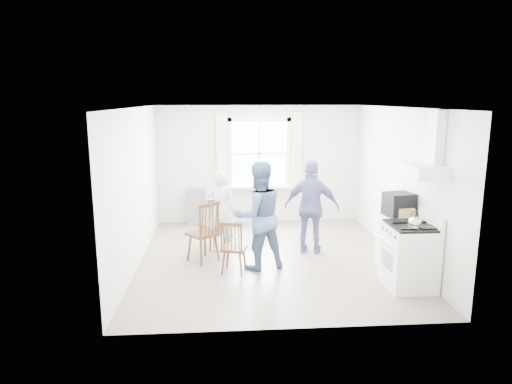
# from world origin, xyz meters

# --- Properties ---
(room_shell) EXTENTS (4.62, 5.12, 2.64)m
(room_shell) POSITION_xyz_m (0.00, 0.00, 1.30)
(room_shell) COLOR gray
(room_shell) RESTS_ON ground
(window_assembly) EXTENTS (1.88, 0.24, 1.70)m
(window_assembly) POSITION_xyz_m (0.00, 2.45, 1.46)
(window_assembly) COLOR white
(window_assembly) RESTS_ON room_shell
(range_hood) EXTENTS (0.45, 0.76, 0.94)m
(range_hood) POSITION_xyz_m (2.07, -1.35, 1.90)
(range_hood) COLOR white
(range_hood) RESTS_ON room_shell
(shelf_unit) EXTENTS (0.40, 0.30, 0.80)m
(shelf_unit) POSITION_xyz_m (-1.40, 2.33, 0.40)
(shelf_unit) COLOR gray
(shelf_unit) RESTS_ON ground
(gas_stove) EXTENTS (0.68, 0.76, 1.12)m
(gas_stove) POSITION_xyz_m (1.91, -1.35, 0.48)
(gas_stove) COLOR white
(gas_stove) RESTS_ON ground
(kettle) EXTENTS (0.17, 0.17, 0.25)m
(kettle) POSITION_xyz_m (1.87, -1.54, 1.04)
(kettle) COLOR silver
(kettle) RESTS_ON gas_stove
(low_cabinet) EXTENTS (0.50, 0.55, 0.90)m
(low_cabinet) POSITION_xyz_m (1.98, -0.65, 0.45)
(low_cabinet) COLOR white
(low_cabinet) RESTS_ON ground
(stereo_stack) EXTENTS (0.48, 0.45, 0.37)m
(stereo_stack) POSITION_xyz_m (1.98, -0.65, 1.09)
(stereo_stack) COLOR black
(stereo_stack) RESTS_ON low_cabinet
(cardboard_box) EXTENTS (0.28, 0.23, 0.16)m
(cardboard_box) POSITION_xyz_m (2.05, -0.82, 0.98)
(cardboard_box) COLOR #A2874E
(cardboard_box) RESTS_ON low_cabinet
(windsor_chair_a) EXTENTS (0.56, 0.56, 0.97)m
(windsor_chair_a) POSITION_xyz_m (-0.95, 0.59, 0.59)
(windsor_chair_a) COLOR #432715
(windsor_chair_a) RESTS_ON ground
(windsor_chair_b) EXTENTS (0.45, 0.45, 0.87)m
(windsor_chair_b) POSITION_xyz_m (-0.68, -0.69, 0.53)
(windsor_chair_b) COLOR #432715
(windsor_chair_b) RESTS_ON ground
(windsor_chair_c) EXTENTS (0.62, 0.62, 1.07)m
(windsor_chair_c) POSITION_xyz_m (-1.09, -0.12, 0.65)
(windsor_chair_c) COLOR #432715
(windsor_chair_c) RESTS_ON ground
(person_left) EXTENTS (0.62, 0.62, 1.51)m
(person_left) POSITION_xyz_m (-0.86, 0.41, 0.75)
(person_left) COLOR silver
(person_left) RESTS_ON ground
(person_mid) EXTENTS (1.07, 1.07, 1.77)m
(person_mid) POSITION_xyz_m (-0.24, -0.42, 0.88)
(person_mid) COLOR #496189
(person_mid) RESTS_ON ground
(person_right) EXTENTS (1.25, 1.25, 1.68)m
(person_right) POSITION_xyz_m (0.76, 0.27, 0.84)
(person_right) COLOR navy
(person_right) RESTS_ON ground
(potted_plant) EXTENTS (0.22, 0.22, 0.37)m
(potted_plant) POSITION_xyz_m (-0.01, 2.36, 1.03)
(potted_plant) COLOR #316E38
(potted_plant) RESTS_ON window_assembly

